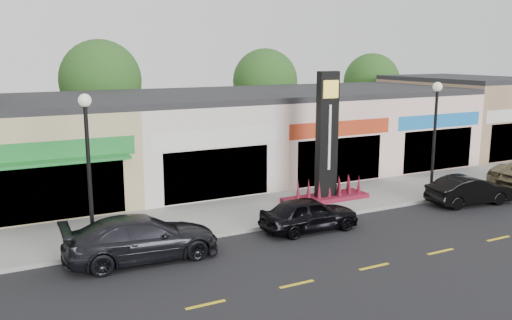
# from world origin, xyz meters

# --- Properties ---
(ground) EXTENTS (120.00, 120.00, 0.00)m
(ground) POSITION_xyz_m (0.00, 0.00, 0.00)
(ground) COLOR black
(ground) RESTS_ON ground
(sidewalk) EXTENTS (52.00, 4.30, 0.15)m
(sidewalk) POSITION_xyz_m (0.00, 4.35, 0.07)
(sidewalk) COLOR gray
(sidewalk) RESTS_ON ground
(curb) EXTENTS (52.00, 0.20, 0.15)m
(curb) POSITION_xyz_m (0.00, 2.10, 0.07)
(curb) COLOR gray
(curb) RESTS_ON ground
(shop_beige) EXTENTS (7.00, 10.85, 4.80)m
(shop_beige) POSITION_xyz_m (-8.50, 11.46, 2.40)
(shop_beige) COLOR tan
(shop_beige) RESTS_ON ground
(shop_cream) EXTENTS (7.00, 10.01, 4.80)m
(shop_cream) POSITION_xyz_m (-1.50, 11.47, 2.40)
(shop_cream) COLOR silver
(shop_cream) RESTS_ON ground
(shop_pink_w) EXTENTS (7.00, 10.01, 4.80)m
(shop_pink_w) POSITION_xyz_m (5.50, 11.47, 2.40)
(shop_pink_w) COLOR beige
(shop_pink_w) RESTS_ON ground
(shop_pink_e) EXTENTS (7.00, 10.01, 4.80)m
(shop_pink_e) POSITION_xyz_m (12.50, 11.47, 2.40)
(shop_pink_e) COLOR beige
(shop_pink_e) RESTS_ON ground
(shop_tan) EXTENTS (7.00, 10.01, 5.30)m
(shop_tan) POSITION_xyz_m (19.50, 11.48, 2.65)
(shop_tan) COLOR #966F57
(shop_tan) RESTS_ON ground
(tree_rear_west) EXTENTS (5.20, 5.20, 7.83)m
(tree_rear_west) POSITION_xyz_m (-4.00, 19.50, 5.22)
(tree_rear_west) COLOR #382619
(tree_rear_west) RESTS_ON ground
(tree_rear_mid) EXTENTS (4.80, 4.80, 7.29)m
(tree_rear_mid) POSITION_xyz_m (8.00, 19.50, 4.88)
(tree_rear_mid) COLOR #382619
(tree_rear_mid) RESTS_ON ground
(tree_rear_east) EXTENTS (4.60, 4.60, 6.94)m
(tree_rear_east) POSITION_xyz_m (18.00, 19.50, 4.63)
(tree_rear_east) COLOR #382619
(tree_rear_east) RESTS_ON ground
(lamp_west_near) EXTENTS (0.44, 0.44, 5.47)m
(lamp_west_near) POSITION_xyz_m (-8.00, 2.50, 3.48)
(lamp_west_near) COLOR black
(lamp_west_near) RESTS_ON sidewalk
(lamp_east_near) EXTENTS (0.44, 0.44, 5.47)m
(lamp_east_near) POSITION_xyz_m (8.00, 2.50, 3.48)
(lamp_east_near) COLOR black
(lamp_east_near) RESTS_ON sidewalk
(pylon_sign) EXTENTS (4.20, 1.30, 6.00)m
(pylon_sign) POSITION_xyz_m (3.00, 4.20, 2.27)
(pylon_sign) COLOR #5D0F1D
(pylon_sign) RESTS_ON sidewalk
(car_dark_sedan) EXTENTS (2.34, 5.34, 1.53)m
(car_dark_sedan) POSITION_xyz_m (-6.62, 1.18, 0.76)
(car_dark_sedan) COLOR black
(car_dark_sedan) RESTS_ON ground
(car_black_sedan) EXTENTS (1.73, 4.05, 1.36)m
(car_black_sedan) POSITION_xyz_m (0.13, 1.16, 0.68)
(car_black_sedan) COLOR black
(car_black_sedan) RESTS_ON ground
(car_black_conv) EXTENTS (1.93, 4.22, 1.34)m
(car_black_conv) POSITION_xyz_m (8.83, 0.93, 0.67)
(car_black_conv) COLOR black
(car_black_conv) RESTS_ON ground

